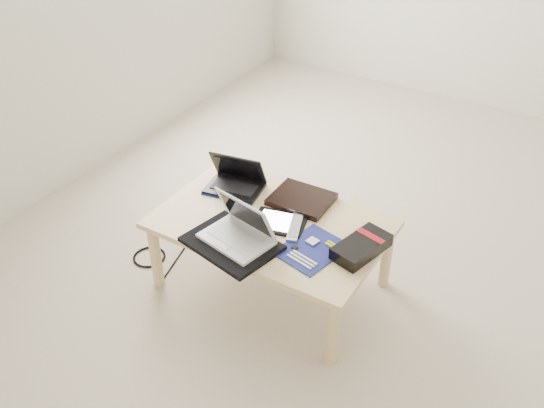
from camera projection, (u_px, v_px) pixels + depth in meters
The scene contains 13 objects.
ground at pixel (390, 235), 3.49m from camera, with size 4.00×4.00×0.00m, color beige.
coffee_table at pixel (271, 230), 2.96m from camera, with size 1.10×0.70×0.40m.
book at pixel (302, 199), 3.06m from camera, with size 0.30×0.25×0.03m.
netbook at pixel (235, 181), 3.15m from camera, with size 0.32×0.25×0.19m.
tablet at pixel (279, 222), 2.92m from camera, with size 0.29×0.24×0.01m.
remote at pixel (295, 227), 2.88m from camera, with size 0.13×0.23×0.02m.
neoprene_sleeve at pixel (232, 243), 2.78m from camera, with size 0.41×0.30×0.02m, color black.
white_laptop at pixel (239, 231), 2.77m from camera, with size 0.35×0.28×0.21m.
motherboard at pixel (312, 249), 2.75m from camera, with size 0.30×0.34×0.01m.
gpu_box at pixel (361, 247), 2.72m from camera, with size 0.21×0.31×0.06m.
cable_coil at pixel (257, 221), 2.92m from camera, with size 0.11×0.11×0.01m, color black.
floor_cable_coil at pixel (149, 257), 3.32m from camera, with size 0.18×0.18×0.01m, color black.
floor_cable_trail at pixel (178, 257), 3.33m from camera, with size 0.01×0.01×0.36m, color black.
Camera 1 is at (0.85, -2.71, 2.15)m, focal length 40.00 mm.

